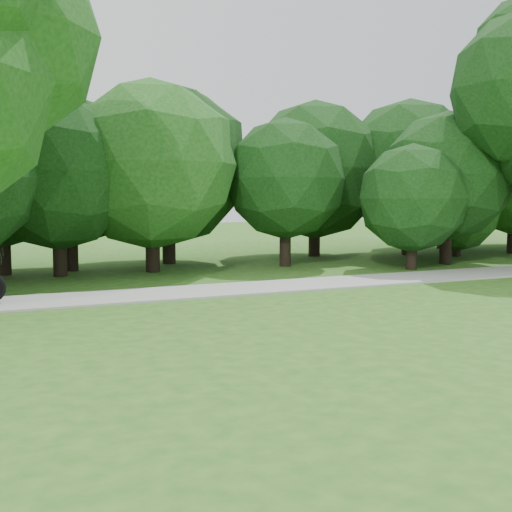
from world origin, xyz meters
TOP-DOWN VIEW (x-y plane):
  - walkway at (0.00, 8.00)m, footprint 60.00×2.20m
  - tree_line at (0.46, 14.63)m, footprint 39.12×12.13m

SIDE VIEW (x-z plane):
  - walkway at x=0.00m, z-range 0.00..0.06m
  - tree_line at x=0.46m, z-range -0.02..7.14m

